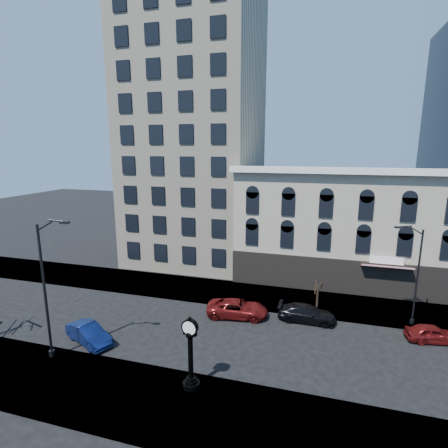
% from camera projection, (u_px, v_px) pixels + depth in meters
% --- Properties ---
extents(ground, '(160.00, 160.00, 0.00)m').
position_uv_depth(ground, '(186.00, 330.00, 27.87)').
color(ground, black).
rests_on(ground, ground).
extents(sidewalk_far, '(160.00, 6.00, 0.12)m').
position_uv_depth(sidewalk_far, '(216.00, 291.00, 35.37)').
color(sidewalk_far, gray).
rests_on(sidewalk_far, ground).
extents(sidewalk_near, '(160.00, 6.00, 0.12)m').
position_uv_depth(sidewalk_near, '(134.00, 397.00, 20.35)').
color(sidewalk_near, gray).
rests_on(sidewalk_near, ground).
extents(cream_tower, '(15.90, 15.40, 42.50)m').
position_uv_depth(cream_tower, '(194.00, 106.00, 43.14)').
color(cream_tower, beige).
rests_on(cream_tower, ground).
extents(victorian_row, '(22.60, 11.19, 12.50)m').
position_uv_depth(victorian_row, '(341.00, 225.00, 38.27)').
color(victorian_row, '#A49B87').
rests_on(victorian_row, ground).
extents(street_clock, '(1.04, 1.04, 4.60)m').
position_uv_depth(street_clock, '(191.00, 356.00, 20.72)').
color(street_clock, black).
rests_on(street_clock, sidewalk_near).
extents(street_lamp_near, '(2.56, 0.69, 9.93)m').
position_uv_depth(street_lamp_near, '(51.00, 253.00, 22.57)').
color(street_lamp_near, black).
rests_on(street_lamp_near, sidewalk_near).
extents(street_lamp_far, '(2.17, 0.59, 8.41)m').
position_uv_depth(street_lamp_far, '(413.00, 249.00, 27.46)').
color(street_lamp_far, black).
rests_on(street_lamp_far, sidewalk_far).
extents(bare_tree_far, '(1.82, 1.82, 3.13)m').
position_uv_depth(bare_tree_far, '(318.00, 283.00, 31.27)').
color(bare_tree_far, black).
rests_on(bare_tree_far, sidewalk_far).
extents(car_near_b, '(4.55, 3.09, 1.42)m').
position_uv_depth(car_near_b, '(89.00, 334.00, 26.01)').
color(car_near_b, '#0C194C').
rests_on(car_near_b, ground).
extents(car_far_a, '(5.49, 3.10, 1.45)m').
position_uv_depth(car_far_a, '(237.00, 309.00, 30.08)').
color(car_far_a, maroon).
rests_on(car_far_a, ground).
extents(car_far_b, '(4.79, 1.97, 1.39)m').
position_uv_depth(car_far_b, '(307.00, 313.00, 29.27)').
color(car_far_b, black).
rests_on(car_far_b, ground).
extents(car_far_c, '(4.02, 2.11, 1.30)m').
position_uv_depth(car_far_c, '(433.00, 334.00, 26.14)').
color(car_far_c, maroon).
rests_on(car_far_c, ground).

